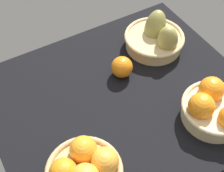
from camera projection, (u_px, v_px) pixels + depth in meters
market_tray at (123, 100)px, 106.85cm from camera, size 84.00×72.00×3.00cm
basket_near_left_pears at (156, 38)px, 117.95cm from camera, size 22.28×22.38×15.40cm
basket_far_right at (84, 171)px, 83.93cm from camera, size 20.66×20.66×11.58cm
basket_far_left at (214, 108)px, 96.95cm from camera, size 20.86×20.86×11.44cm
loose_orange_front_gap at (122, 67)px, 109.36cm from camera, size 7.47×7.47×7.47cm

